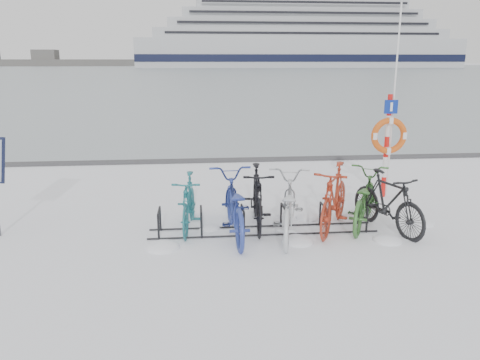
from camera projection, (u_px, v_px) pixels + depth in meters
ground at (263, 231)px, 8.25m from camera, size 900.00×900.00×0.00m
ice_sheet at (197, 69)px, 157.70m from camera, size 400.00×298.00×0.02m
quay_edge at (234, 160)px, 13.93m from camera, size 400.00×0.25×0.10m
bike_rack at (263, 222)px, 8.20m from camera, size 4.00×0.48×0.46m
lifebuoy_station at (389, 136)px, 9.98m from camera, size 0.78×0.22×4.07m
cruise_ferry at (297, 38)px, 197.30m from camera, size 135.16×25.50×44.41m
bike_0 at (189, 201)px, 8.31m from camera, size 0.64×1.73×1.01m
bike_1 at (234, 203)px, 7.98m from camera, size 0.81×2.16×1.12m
bike_2 at (257, 195)px, 8.44m from camera, size 0.66×1.91×1.13m
bike_3 at (288, 204)px, 7.98m from camera, size 1.18×2.19×1.09m
bike_4 at (334, 196)px, 8.30m from camera, size 1.44×2.00×1.19m
bike_5 at (364, 197)px, 8.52m from camera, size 1.55×2.06×1.04m
bike_6 at (388, 200)px, 8.23m from camera, size 1.08×1.87×1.09m
snow_drifts at (292, 234)px, 8.12m from camera, size 5.19×1.82×0.19m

